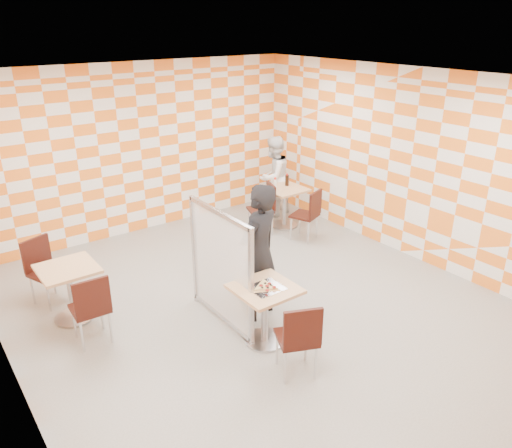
{
  "coord_description": "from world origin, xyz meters",
  "views": [
    {
      "loc": [
        -3.5,
        -4.67,
        3.67
      ],
      "look_at": [
        0.1,
        0.2,
        1.15
      ],
      "focal_mm": 35.0,
      "sensor_mm": 36.0,
      "label": 1
    }
  ],
  "objects_px": {
    "empty_table": "(70,284)",
    "partition": "(221,267)",
    "chair_main_front": "(299,335)",
    "chair_empty_far": "(43,265)",
    "chair_empty_near": "(91,305)",
    "sport_bottle": "(275,183)",
    "main_table": "(265,305)",
    "man_dark": "(259,253)",
    "chair_second_side": "(265,205)",
    "soda_bottle": "(287,180)",
    "second_table": "(285,200)",
    "man_white": "(274,177)",
    "chair_second_front": "(309,211)"
  },
  "relations": [
    {
      "from": "partition",
      "to": "main_table",
      "type": "bearing_deg",
      "value": -74.61
    },
    {
      "from": "second_table",
      "to": "main_table",
      "type": "bearing_deg",
      "value": -133.19
    },
    {
      "from": "partition",
      "to": "sport_bottle",
      "type": "height_order",
      "value": "partition"
    },
    {
      "from": "partition",
      "to": "chair_second_side",
      "type": "bearing_deg",
      "value": 41.67
    },
    {
      "from": "chair_second_front",
      "to": "man_white",
      "type": "height_order",
      "value": "man_white"
    },
    {
      "from": "chair_second_front",
      "to": "chair_empty_far",
      "type": "xyz_separation_m",
      "value": [
        -4.3,
        0.63,
        0.0
      ]
    },
    {
      "from": "chair_main_front",
      "to": "chair_empty_far",
      "type": "height_order",
      "value": "same"
    },
    {
      "from": "empty_table",
      "to": "man_dark",
      "type": "relative_size",
      "value": 0.41
    },
    {
      "from": "man_dark",
      "to": "sport_bottle",
      "type": "relative_size",
      "value": 9.1
    },
    {
      "from": "chair_empty_far",
      "to": "sport_bottle",
      "type": "relative_size",
      "value": 4.62
    },
    {
      "from": "chair_second_front",
      "to": "man_dark",
      "type": "height_order",
      "value": "man_dark"
    },
    {
      "from": "empty_table",
      "to": "man_dark",
      "type": "distance_m",
      "value": 2.46
    },
    {
      "from": "chair_main_front",
      "to": "partition",
      "type": "height_order",
      "value": "partition"
    },
    {
      "from": "man_white",
      "to": "sport_bottle",
      "type": "bearing_deg",
      "value": 39.4
    },
    {
      "from": "chair_empty_far",
      "to": "partition",
      "type": "relative_size",
      "value": 0.6
    },
    {
      "from": "main_table",
      "to": "second_table",
      "type": "bearing_deg",
      "value": 46.81
    },
    {
      "from": "chair_empty_far",
      "to": "sport_bottle",
      "type": "bearing_deg",
      "value": 3.44
    },
    {
      "from": "chair_empty_near",
      "to": "man_dark",
      "type": "distance_m",
      "value": 2.11
    },
    {
      "from": "chair_empty_far",
      "to": "soda_bottle",
      "type": "height_order",
      "value": "soda_bottle"
    },
    {
      "from": "chair_second_side",
      "to": "empty_table",
      "type": "bearing_deg",
      "value": -168.47
    },
    {
      "from": "second_table",
      "to": "chair_empty_far",
      "type": "relative_size",
      "value": 0.81
    },
    {
      "from": "main_table",
      "to": "chair_main_front",
      "type": "height_order",
      "value": "chair_main_front"
    },
    {
      "from": "second_table",
      "to": "soda_bottle",
      "type": "height_order",
      "value": "soda_bottle"
    },
    {
      "from": "chair_second_side",
      "to": "soda_bottle",
      "type": "relative_size",
      "value": 4.02
    },
    {
      "from": "chair_empty_near",
      "to": "soda_bottle",
      "type": "distance_m",
      "value": 4.63
    },
    {
      "from": "partition",
      "to": "sport_bottle",
      "type": "relative_size",
      "value": 7.75
    },
    {
      "from": "sport_bottle",
      "to": "chair_second_side",
      "type": "bearing_deg",
      "value": -155.11
    },
    {
      "from": "chair_second_side",
      "to": "man_white",
      "type": "xyz_separation_m",
      "value": [
        0.68,
        0.62,
        0.25
      ]
    },
    {
      "from": "main_table",
      "to": "partition",
      "type": "height_order",
      "value": "partition"
    },
    {
      "from": "sport_bottle",
      "to": "soda_bottle",
      "type": "bearing_deg",
      "value": -5.42
    },
    {
      "from": "empty_table",
      "to": "partition",
      "type": "distance_m",
      "value": 1.97
    },
    {
      "from": "second_table",
      "to": "partition",
      "type": "bearing_deg",
      "value": -143.31
    },
    {
      "from": "empty_table",
      "to": "chair_empty_near",
      "type": "relative_size",
      "value": 0.81
    },
    {
      "from": "chair_empty_near",
      "to": "sport_bottle",
      "type": "bearing_deg",
      "value": 22.02
    },
    {
      "from": "chair_main_front",
      "to": "chair_second_front",
      "type": "xyz_separation_m",
      "value": [
        2.56,
        2.66,
        0.0
      ]
    },
    {
      "from": "chair_second_front",
      "to": "chair_empty_near",
      "type": "bearing_deg",
      "value": -169.65
    },
    {
      "from": "second_table",
      "to": "chair_second_front",
      "type": "height_order",
      "value": "chair_second_front"
    },
    {
      "from": "chair_empty_near",
      "to": "chair_empty_far",
      "type": "bearing_deg",
      "value": 97.19
    },
    {
      "from": "empty_table",
      "to": "soda_bottle",
      "type": "height_order",
      "value": "soda_bottle"
    },
    {
      "from": "empty_table",
      "to": "main_table",
      "type": "bearing_deg",
      "value": -47.88
    },
    {
      "from": "second_table",
      "to": "chair_second_side",
      "type": "xyz_separation_m",
      "value": [
        -0.48,
        -0.03,
        0.04
      ]
    },
    {
      "from": "main_table",
      "to": "chair_empty_far",
      "type": "xyz_separation_m",
      "value": [
        -1.85,
        2.56,
        0.04
      ]
    },
    {
      "from": "chair_main_front",
      "to": "chair_empty_near",
      "type": "xyz_separation_m",
      "value": [
        -1.57,
        1.91,
        0.0
      ]
    },
    {
      "from": "chair_main_front",
      "to": "man_dark",
      "type": "relative_size",
      "value": 0.51
    },
    {
      "from": "soda_bottle",
      "to": "empty_table",
      "type": "bearing_deg",
      "value": -168.32
    },
    {
      "from": "chair_second_side",
      "to": "sport_bottle",
      "type": "bearing_deg",
      "value": 24.89
    },
    {
      "from": "chair_main_front",
      "to": "chair_empty_near",
      "type": "distance_m",
      "value": 2.47
    },
    {
      "from": "second_table",
      "to": "man_white",
      "type": "height_order",
      "value": "man_white"
    },
    {
      "from": "empty_table",
      "to": "partition",
      "type": "relative_size",
      "value": 0.48
    },
    {
      "from": "man_white",
      "to": "empty_table",
      "type": "bearing_deg",
      "value": 2.22
    }
  ]
}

